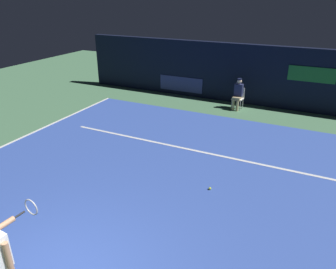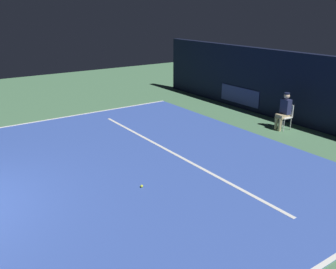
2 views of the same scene
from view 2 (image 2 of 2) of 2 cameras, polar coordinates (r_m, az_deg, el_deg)
name	(u,v)px [view 2 (image 2 of 2)]	position (r m, az deg, el deg)	size (l,w,h in m)	color
ground_plane	(118,168)	(10.02, -7.77, -5.15)	(31.55, 31.55, 0.00)	#4C7A56
court_surface	(118,167)	(10.02, -7.77, -5.12)	(11.13, 10.35, 0.01)	#3856B2
line_sideline_right	(53,119)	(14.88, -17.54, 2.32)	(0.10, 10.35, 0.01)	white
line_service	(173,153)	(10.87, 0.75, -2.89)	(8.68, 0.10, 0.01)	white
back_wall	(296,88)	(14.31, 19.32, 6.80)	(15.16, 0.33, 2.60)	black
line_judge_on_chair	(284,111)	(13.46, 17.68, 3.56)	(0.47, 0.55, 1.32)	white
tennis_ball	(142,186)	(8.87, -4.13, -8.05)	(0.07, 0.07, 0.07)	#CCE033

